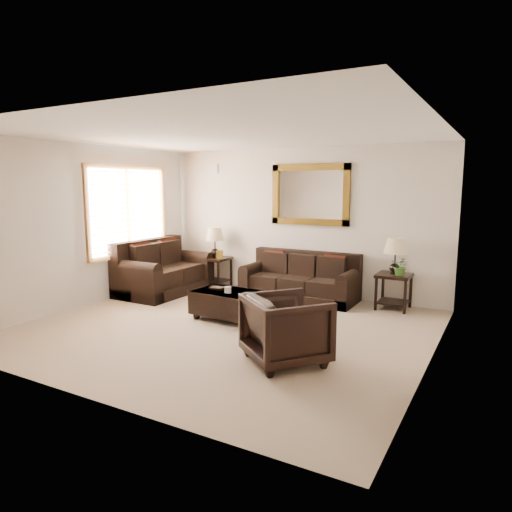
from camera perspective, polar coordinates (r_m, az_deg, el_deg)
The scene contains 11 objects.
room at distance 6.34m, azimuth -3.88°, elevation 2.80°, with size 5.51×5.01×2.71m.
window at distance 8.73m, azimuth -15.66°, elevation 5.43°, with size 0.07×1.96×1.66m.
mirror at distance 8.39m, azimuth 6.74°, elevation 7.62°, with size 1.50×0.06×1.10m.
air_vent at distance 9.43m, azimuth -5.43°, elevation 10.79°, with size 0.25×0.02×0.18m, color #999999.
sofa at distance 8.23m, azimuth 5.56°, elevation -3.25°, with size 2.04×0.88×0.83m.
loveseat at distance 8.84m, azimuth -11.67°, elevation -2.11°, with size 1.06×1.78×1.00m.
end_table_left at distance 9.14m, azimuth -5.15°, elevation 0.97°, with size 0.54×0.54×1.19m.
end_table_right at distance 7.74m, azimuth 16.96°, elevation -0.82°, with size 0.54×0.54×1.18m.
coffee_table at distance 6.91m, azimuth -2.77°, elevation -5.83°, with size 1.31×0.76×0.54m.
armchair at distance 5.25m, azimuth 3.79°, elevation -8.70°, with size 0.84×0.78×0.86m, color black.
potted_plant at distance 7.64m, azimuth 17.64°, elevation -1.47°, with size 0.28×0.31×0.24m, color #2C591E.
Camera 1 is at (3.44, -5.29, 2.00)m, focal length 32.00 mm.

